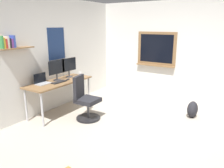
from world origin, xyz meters
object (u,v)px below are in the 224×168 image
Objects in this scene: monitor_primary at (57,69)px; coffee_mug at (80,74)px; computer_mouse at (68,79)px; desk at (60,84)px; keyboard at (59,82)px; laptop at (42,81)px; backpack at (192,109)px; office_chair at (85,101)px; monitor_secondary at (69,66)px.

coffee_mug is (0.66, -0.13, -0.22)m from monitor_primary.
desk is at bearing 158.90° from computer_mouse.
computer_mouse is (0.20, -0.08, 0.09)m from desk.
keyboard is 4.02× the size of coffee_mug.
laptop reaches higher than coffee_mug.
office_chair is at bearing 124.21° from backpack.
laptop is at bearing 176.57° from monitor_secondary.
coffee_mug is at bearing -2.19° from desk.
office_chair is 9.13× the size of computer_mouse.
monitor_secondary is (0.42, 0.81, 0.61)m from office_chair.
laptop reaches higher than office_chair.
monitor_secondary is (0.44, 0.10, 0.34)m from desk.
monitor_primary reaches higher than office_chair.
desk is 17.49× the size of coffee_mug.
monitor_secondary is 0.61m from keyboard.
monitor_primary is (0.04, 0.10, 0.34)m from desk.
laptop is 0.61m from computer_mouse.
backpack is at bearing -58.70° from laptop.
monitor_primary is 0.40m from monitor_secondary.
backpack is (0.64, -2.63, -0.61)m from coffee_mug.
monitor_secondary reaches higher than laptop.
desk is 5.19× the size of laptop.
desk is 3.47× the size of monitor_secondary.
keyboard is 0.28m from computer_mouse.
monitor_primary is (0.02, 0.81, 0.61)m from office_chair.
computer_mouse reaches higher than keyboard.
laptop is 2.98× the size of computer_mouse.
office_chair is 1.02m from laptop.
laptop is at bearing 141.45° from keyboard.
backpack is at bearing -63.18° from desk.
monitor_secondary is at bearing 18.62° from keyboard.
keyboard is 1.01× the size of backpack.
monitor_secondary is 1.25× the size of keyboard.
keyboard is at bearing 99.15° from office_chair.
laptop is at bearing 121.30° from backpack.
laptop reaches higher than backpack.
keyboard is at bearing 118.89° from backpack.
desk is at bearing -22.15° from laptop.
monitor_secondary is at bearing 108.09° from backpack.
computer_mouse is at bearing 74.43° from office_chair.
backpack is (1.42, -2.58, -0.58)m from keyboard.
monitor_primary reaches higher than keyboard.
monitor_primary is at bearing 169.25° from coffee_mug.
monitor_primary is at bearing 180.00° from monitor_secondary.
backpack is at bearing -76.36° from coffee_mug.
office_chair reaches higher than keyboard.
monitor_primary is 0.34m from keyboard.
backpack is at bearing -61.11° from keyboard.
computer_mouse reaches higher than desk.
office_chair is 0.73m from keyboard.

